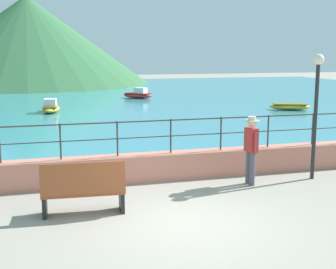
{
  "coord_description": "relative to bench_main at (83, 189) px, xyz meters",
  "views": [
    {
      "loc": [
        -2.56,
        -8.19,
        3.31
      ],
      "look_at": [
        0.77,
        3.7,
        1.1
      ],
      "focal_mm": 49.05,
      "sensor_mm": 36.0,
      "label": 1
    }
  ],
  "objects": [
    {
      "name": "person_walking",
      "position": [
        4.28,
        1.1,
        0.42
      ],
      "size": [
        0.38,
        0.57,
        1.75
      ],
      "color": "#4C4C56",
      "rests_on": "ground"
    },
    {
      "name": "promenade_wall",
      "position": [
        1.79,
        2.21,
        -0.21
      ],
      "size": [
        20.0,
        0.56,
        0.7
      ],
      "primitive_type": "cube",
      "color": "tan",
      "rests_on": "ground"
    },
    {
      "name": "railing",
      "position": [
        1.79,
        2.21,
        0.75
      ],
      "size": [
        18.44,
        0.04,
        0.9
      ],
      "color": "#383330",
      "rests_on": "promenade_wall"
    },
    {
      "name": "lamp_post",
      "position": [
        6.12,
        1.17,
        1.63
      ],
      "size": [
        0.28,
        0.28,
        3.28
      ],
      "color": "#232326",
      "rests_on": "ground"
    },
    {
      "name": "ground_plane",
      "position": [
        1.79,
        -0.99,
        -0.56
      ],
      "size": [
        120.0,
        120.0,
        0.0
      ],
      "primitive_type": "plane",
      "color": "gray"
    },
    {
      "name": "boat_2",
      "position": [
        6.09,
        23.23,
        -0.23
      ],
      "size": [
        2.31,
        2.21,
        0.76
      ],
      "color": "red",
      "rests_on": "lake_water"
    },
    {
      "name": "boat_1",
      "position": [
        13.04,
        14.15,
        -0.3
      ],
      "size": [
        2.47,
        1.69,
        0.36
      ],
      "color": "gold",
      "rests_on": "lake_water"
    },
    {
      "name": "boat_0",
      "position": [
        -0.2,
        16.81,
        -0.23
      ],
      "size": [
        1.19,
        2.4,
        0.76
      ],
      "color": "gold",
      "rests_on": "lake_water"
    },
    {
      "name": "bench_main",
      "position": [
        0.0,
        0.0,
        0.0
      ],
      "size": [
        1.73,
        0.67,
        1.13
      ],
      "color": "#9E4C28",
      "rests_on": "ground"
    },
    {
      "name": "lake_water",
      "position": [
        1.79,
        24.85,
        -0.53
      ],
      "size": [
        64.0,
        44.32,
        0.06
      ],
      "primitive_type": "cube",
      "color": "teal",
      "rests_on": "ground"
    },
    {
      "name": "hill_main",
      "position": [
        -1.67,
        41.57,
        3.97
      ],
      "size": [
        25.13,
        25.13,
        9.06
      ],
      "primitive_type": "cone",
      "color": "#33663D",
      "rests_on": "ground"
    }
  ]
}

